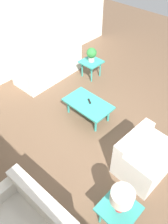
{
  "coord_description": "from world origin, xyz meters",
  "views": [
    {
      "loc": [
        -1.95,
        2.5,
        3.59
      ],
      "look_at": [
        0.23,
        0.23,
        0.55
      ],
      "focal_mm": 35.0,
      "sensor_mm": 36.0,
      "label": 1
    }
  ],
  "objects_px": {
    "side_table_lamp": "(119,210)",
    "side_table_plant": "(91,64)",
    "sofa": "(49,68)",
    "table_lamp": "(122,198)",
    "armchair": "(142,158)",
    "loveseat": "(31,223)",
    "coffee_table": "(88,105)",
    "potted_plant": "(92,54)"
  },
  "relations": [
    {
      "from": "side_table_lamp",
      "to": "side_table_plant",
      "type": "bearing_deg",
      "value": -41.87
    },
    {
      "from": "sofa",
      "to": "table_lamp",
      "type": "distance_m",
      "value": 4.2
    },
    {
      "from": "side_table_lamp",
      "to": "table_lamp",
      "type": "distance_m",
      "value": 0.4
    },
    {
      "from": "armchair",
      "to": "side_table_lamp",
      "type": "height_order",
      "value": "armchair"
    },
    {
      "from": "loveseat",
      "to": "table_lamp",
      "type": "height_order",
      "value": "table_lamp"
    },
    {
      "from": "armchair",
      "to": "table_lamp",
      "type": "xyz_separation_m",
      "value": [
        -0.26,
        1.05,
        0.49
      ]
    },
    {
      "from": "armchair",
      "to": "loveseat",
      "type": "xyz_separation_m",
      "value": [
        0.54,
        2.01,
        -0.01
      ]
    },
    {
      "from": "coffee_table",
      "to": "loveseat",
      "type": "bearing_deg",
      "value": 114.91
    },
    {
      "from": "table_lamp",
      "to": "side_table_lamp",
      "type": "bearing_deg",
      "value": 0.0
    },
    {
      "from": "side_table_plant",
      "to": "side_table_lamp",
      "type": "bearing_deg",
      "value": 138.13
    },
    {
      "from": "sofa",
      "to": "loveseat",
      "type": "height_order",
      "value": "loveseat"
    },
    {
      "from": "side_table_plant",
      "to": "table_lamp",
      "type": "relative_size",
      "value": 1.13
    },
    {
      "from": "coffee_table",
      "to": "side_table_plant",
      "type": "bearing_deg",
      "value": -50.06
    },
    {
      "from": "coffee_table",
      "to": "potted_plant",
      "type": "xyz_separation_m",
      "value": [
        1.04,
        -1.25,
        0.34
      ]
    },
    {
      "from": "side_table_lamp",
      "to": "table_lamp",
      "type": "height_order",
      "value": "table_lamp"
    },
    {
      "from": "armchair",
      "to": "sofa",
      "type": "bearing_deg",
      "value": 79.65
    },
    {
      "from": "sofa",
      "to": "loveseat",
      "type": "relative_size",
      "value": 1.44
    },
    {
      "from": "armchair",
      "to": "side_table_lamp",
      "type": "xyz_separation_m",
      "value": [
        -0.26,
        1.05,
        0.09
      ]
    },
    {
      "from": "side_table_lamp",
      "to": "potted_plant",
      "type": "distance_m",
      "value": 3.95
    },
    {
      "from": "side_table_plant",
      "to": "side_table_lamp",
      "type": "relative_size",
      "value": 1.0
    },
    {
      "from": "side_table_plant",
      "to": "table_lamp",
      "type": "distance_m",
      "value": 3.96
    },
    {
      "from": "sofa",
      "to": "side_table_lamp",
      "type": "xyz_separation_m",
      "value": [
        -3.75,
        1.82,
        0.13
      ]
    },
    {
      "from": "table_lamp",
      "to": "potted_plant",
      "type": "bearing_deg",
      "value": -41.87
    },
    {
      "from": "armchair",
      "to": "side_table_lamp",
      "type": "relative_size",
      "value": 1.78
    },
    {
      "from": "sofa",
      "to": "side_table_plant",
      "type": "relative_size",
      "value": 3.58
    },
    {
      "from": "armchair",
      "to": "potted_plant",
      "type": "bearing_deg",
      "value": 61.45
    },
    {
      "from": "side_table_plant",
      "to": "potted_plant",
      "type": "bearing_deg",
      "value": -45.0
    },
    {
      "from": "armchair",
      "to": "potted_plant",
      "type": "distance_m",
      "value": 3.13
    },
    {
      "from": "sofa",
      "to": "potted_plant",
      "type": "xyz_separation_m",
      "value": [
        -0.82,
        -0.81,
        0.42
      ]
    },
    {
      "from": "sofa",
      "to": "side_table_lamp",
      "type": "bearing_deg",
      "value": 61.71
    },
    {
      "from": "loveseat",
      "to": "coffee_table",
      "type": "relative_size",
      "value": 1.24
    },
    {
      "from": "loveseat",
      "to": "armchair",
      "type": "bearing_deg",
      "value": 72.34
    },
    {
      "from": "armchair",
      "to": "potted_plant",
      "type": "height_order",
      "value": "potted_plant"
    },
    {
      "from": "side_table_plant",
      "to": "table_lamp",
      "type": "height_order",
      "value": "table_lamp"
    },
    {
      "from": "potted_plant",
      "to": "table_lamp",
      "type": "xyz_separation_m",
      "value": [
        -2.94,
        2.63,
        0.1
      ]
    },
    {
      "from": "loveseat",
      "to": "sofa",
      "type": "bearing_deg",
      "value": 134.26
    },
    {
      "from": "side_table_plant",
      "to": "table_lamp",
      "type": "bearing_deg",
      "value": 138.13
    },
    {
      "from": "loveseat",
      "to": "coffee_table",
      "type": "bearing_deg",
      "value": 112.42
    },
    {
      "from": "side_table_lamp",
      "to": "potted_plant",
      "type": "height_order",
      "value": "potted_plant"
    },
    {
      "from": "coffee_table",
      "to": "table_lamp",
      "type": "distance_m",
      "value": 2.39
    },
    {
      "from": "side_table_plant",
      "to": "armchair",
      "type": "bearing_deg",
      "value": 149.41
    },
    {
      "from": "armchair",
      "to": "side_table_plant",
      "type": "distance_m",
      "value": 3.11
    }
  ]
}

